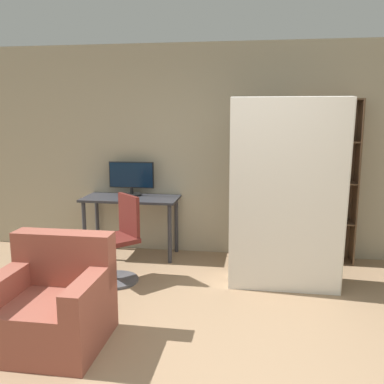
# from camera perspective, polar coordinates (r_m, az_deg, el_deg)

# --- Properties ---
(wall_back) EXTENTS (8.00, 0.06, 2.70)m
(wall_back) POSITION_cam_1_polar(r_m,az_deg,el_deg) (5.53, 5.99, 5.41)
(wall_back) COLOR tan
(wall_back) RESTS_ON ground
(desk) EXTENTS (1.22, 0.56, 0.77)m
(desk) POSITION_cam_1_polar(r_m,az_deg,el_deg) (5.55, -8.14, -1.89)
(desk) COLOR #2D2D33
(desk) RESTS_ON ground
(monitor) EXTENTS (0.60, 0.25, 0.44)m
(monitor) POSITION_cam_1_polar(r_m,az_deg,el_deg) (5.62, -8.08, 1.92)
(monitor) COLOR black
(monitor) RESTS_ON desk
(office_chair) EXTENTS (0.62, 0.62, 0.95)m
(office_chair) POSITION_cam_1_polar(r_m,az_deg,el_deg) (4.80, -9.82, -7.15)
(office_chair) COLOR #4C4C51
(office_chair) RESTS_ON ground
(bookshelf) EXTENTS (0.76, 0.29, 2.00)m
(bookshelf) POSITION_cam_1_polar(r_m,az_deg,el_deg) (5.49, 16.21, 0.78)
(bookshelf) COLOR brown
(bookshelf) RESTS_ON ground
(mattress_near) EXTENTS (1.15, 0.33, 1.99)m
(mattress_near) POSITION_cam_1_polar(r_m,az_deg,el_deg) (4.40, 12.62, -0.72)
(mattress_near) COLOR silver
(mattress_near) RESTS_ON ground
(mattress_far) EXTENTS (1.15, 0.30, 1.99)m
(mattress_far) POSITION_cam_1_polar(r_m,az_deg,el_deg) (4.69, 12.38, -0.04)
(mattress_far) COLOR silver
(mattress_far) RESTS_ON ground
(armchair) EXTENTS (0.85, 0.80, 0.85)m
(armchair) POSITION_cam_1_polar(r_m,az_deg,el_deg) (3.73, -18.04, -13.99)
(armchair) COLOR #934C3D
(armchair) RESTS_ON ground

